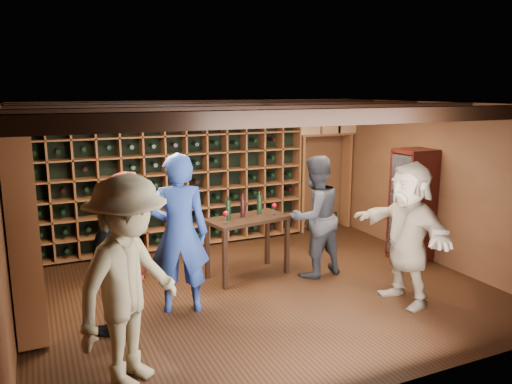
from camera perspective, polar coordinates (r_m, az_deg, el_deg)
name	(u,v)px	position (r m, az deg, el deg)	size (l,w,h in m)	color
ground	(261,291)	(6.90, 0.63, -11.24)	(6.00, 6.00, 0.00)	black
room_shell	(260,110)	(6.41, 0.48, 9.30)	(6.00, 6.00, 6.00)	brown
wine_rack_back	(175,182)	(8.51, -9.22, 1.13)	(4.65, 0.30, 2.20)	brown
wine_rack_left	(25,216)	(6.76, -24.90, -2.55)	(0.30, 2.65, 2.20)	brown
crate_shelf	(325,149)	(9.61, 7.89, 4.89)	(1.20, 0.32, 2.07)	brown
display_cabinet	(412,207)	(8.24, 17.41, -1.69)	(0.55, 0.50, 1.75)	#360D0A
man_blue_shirt	(179,234)	(6.09, -8.78, -4.73)	(0.71, 0.47, 1.96)	navy
man_grey_suit	(315,217)	(7.25, 6.71, -2.81)	(0.86, 0.67, 1.76)	black
guest_red_floral	(127,226)	(7.31, -14.52, -3.77)	(0.77, 0.50, 1.57)	maroon
guest_woman_black	(116,260)	(5.75, -15.70, -7.49)	(0.98, 0.41, 1.68)	black
guest_khaki	(129,282)	(4.69, -14.30, -9.99)	(1.27, 0.73, 1.96)	gray
guest_beige	(408,233)	(6.57, 16.95, -4.52)	(1.69, 0.54, 1.82)	tan
tasting_table	(247,224)	(7.18, -0.99, -3.72)	(1.26, 0.79, 1.16)	black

